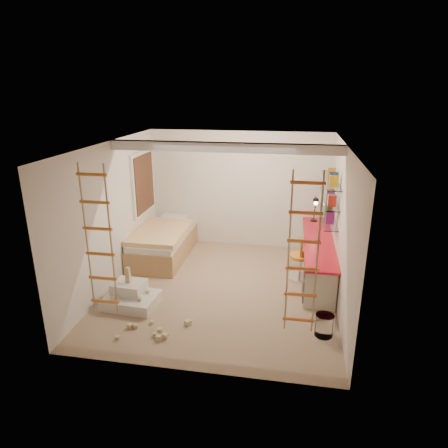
% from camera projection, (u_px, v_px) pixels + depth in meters
% --- Properties ---
extents(floor, '(4.50, 4.50, 0.00)m').
position_uv_depth(floor, '(221.00, 289.00, 7.26)').
color(floor, '#957F60').
rests_on(floor, ground).
extents(ceiling_beam, '(4.00, 0.18, 0.16)m').
position_uv_depth(ceiling_beam, '(224.00, 147.00, 6.72)').
color(ceiling_beam, white).
rests_on(ceiling_beam, ceiling).
extents(window_frame, '(0.06, 1.15, 1.35)m').
position_uv_depth(window_frame, '(143.00, 183.00, 8.48)').
color(window_frame, white).
rests_on(window_frame, wall_left).
extents(window_blind, '(0.02, 1.00, 1.20)m').
position_uv_depth(window_blind, '(144.00, 183.00, 8.47)').
color(window_blind, '#4C2D1E').
rests_on(window_blind, window_frame).
extents(rope_ladder_left, '(0.41, 0.04, 2.13)m').
position_uv_depth(rope_ladder_left, '(99.00, 241.00, 5.36)').
color(rope_ladder_left, orange).
rests_on(rope_ladder_left, ceiling).
extents(rope_ladder_right, '(0.41, 0.04, 2.13)m').
position_uv_depth(rope_ladder_right, '(303.00, 255.00, 4.92)').
color(rope_ladder_right, orange).
rests_on(rope_ladder_right, ceiling).
extents(waste_bin, '(0.27, 0.27, 0.34)m').
position_uv_depth(waste_bin, '(324.00, 325.00, 5.86)').
color(waste_bin, white).
rests_on(waste_bin, floor).
extents(desk, '(0.56, 2.80, 0.75)m').
position_uv_depth(desk, '(317.00, 256.00, 7.65)').
color(desk, red).
rests_on(desk, floor).
extents(shelves, '(0.25, 1.80, 0.71)m').
position_uv_depth(shelves, '(329.00, 198.00, 7.52)').
color(shelves, white).
rests_on(shelves, wall_right).
extents(bed, '(1.02, 2.00, 0.69)m').
position_uv_depth(bed, '(164.00, 242.00, 8.54)').
color(bed, '#AD7F51').
rests_on(bed, floor).
extents(task_lamp, '(0.14, 0.36, 0.57)m').
position_uv_depth(task_lamp, '(315.00, 206.00, 8.32)').
color(task_lamp, black).
rests_on(task_lamp, desk).
extents(swivel_chair, '(0.48, 0.48, 0.80)m').
position_uv_depth(swivel_chair, '(300.00, 264.00, 7.57)').
color(swivel_chair, orange).
rests_on(swivel_chair, floor).
extents(play_platform, '(0.88, 0.71, 0.37)m').
position_uv_depth(play_platform, '(131.00, 297.00, 6.70)').
color(play_platform, silver).
rests_on(play_platform, floor).
extents(toy_blocks, '(1.38, 1.14, 0.64)m').
position_uv_depth(toy_blocks, '(143.00, 311.00, 6.22)').
color(toy_blocks, '#CCB284').
rests_on(toy_blocks, floor).
extents(books, '(0.14, 0.58, 0.92)m').
position_uv_depth(books, '(330.00, 191.00, 7.48)').
color(books, '#8C1E7F').
rests_on(books, shelves).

